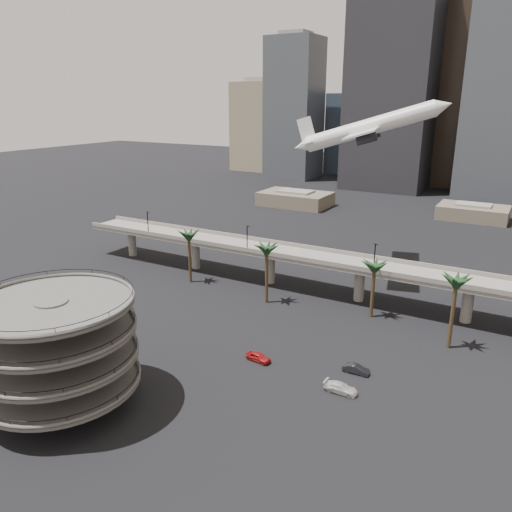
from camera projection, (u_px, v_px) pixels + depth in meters
The scene contains 10 objects.
ground at pixel (152, 418), 69.19m from camera, with size 700.00×700.00×0.00m, color black.
parking_ramp at pixel (57, 344), 69.08m from camera, with size 22.20×22.20×17.35m.
overpass at pixel (313, 261), 112.45m from camera, with size 130.00×9.30×14.70m.
palm_trees at pixel (352, 261), 99.29m from camera, with size 76.40×18.40×14.00m.
low_buildings at pixel (426, 211), 182.73m from camera, with size 135.00×27.50×6.80m.
skyline at pixel (488, 99), 228.84m from camera, with size 269.00×86.00×115.09m.
airborne_jet at pixel (368, 128), 116.47m from camera, with size 36.31×32.83×14.23m.
car_a at pixel (258, 357), 83.92m from camera, with size 1.78×4.42×1.51m, color #B11A19.
car_b at pixel (356, 369), 80.26m from camera, with size 1.51×4.32×1.42m, color black.
car_c at pixel (341, 388), 74.96m from camera, with size 2.09×5.15×1.49m, color silver.
Camera 1 is at (41.94, -44.16, 42.32)m, focal length 35.00 mm.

